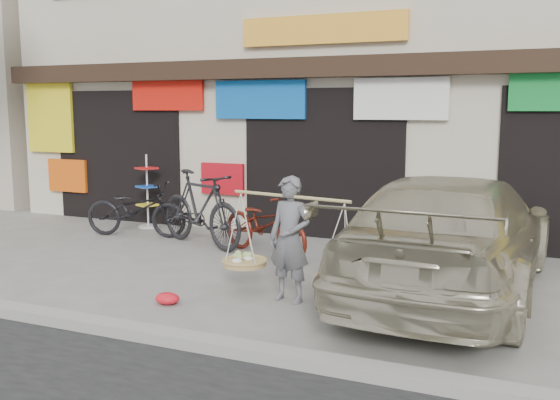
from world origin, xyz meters
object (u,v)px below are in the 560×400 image
at_px(suv, 452,235).
at_px(display_rack, 148,198).
at_px(bike_1, 200,208).
at_px(street_vendor, 290,245).
at_px(bike_2, 265,224).
at_px(bike_0, 136,209).

xyz_separation_m(suv, display_rack, (-6.16, 2.18, -0.18)).
bearing_deg(suv, bike_1, -12.04).
bearing_deg(street_vendor, bike_1, 149.55).
relative_size(bike_1, suv, 0.40).
distance_m(street_vendor, bike_2, 2.46).
bearing_deg(bike_2, suv, -83.82).
height_order(suv, display_rack, suv).
height_order(bike_0, suv, suv).
bearing_deg(bike_1, bike_0, 104.50).
height_order(bike_2, suv, suv).
bearing_deg(bike_0, display_rack, 10.03).
bearing_deg(display_rack, bike_1, -29.86).
bearing_deg(display_rack, street_vendor, -36.90).
height_order(bike_0, bike_1, bike_1).
distance_m(bike_0, bike_2, 2.81).
bearing_deg(bike_0, bike_2, -109.69).
bearing_deg(bike_0, street_vendor, -132.91).
height_order(street_vendor, bike_0, street_vendor).
relative_size(street_vendor, suv, 0.36).
relative_size(bike_0, bike_1, 0.89).
height_order(bike_2, display_rack, display_rack).
bearing_deg(bike_2, street_vendor, -124.50).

